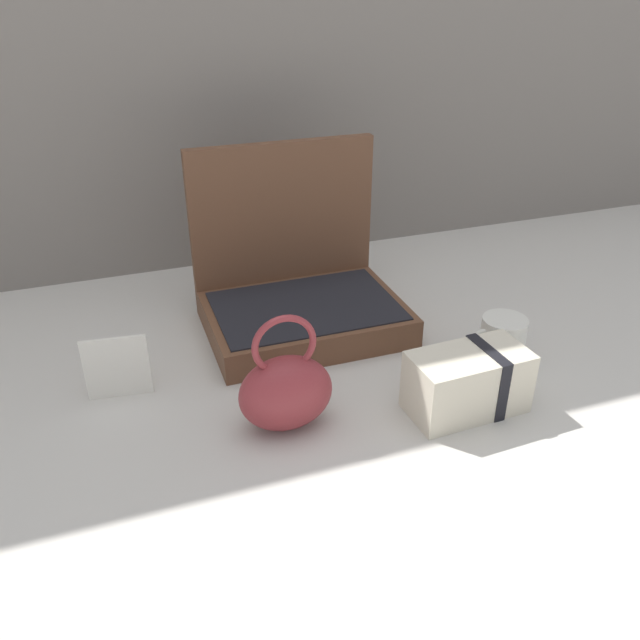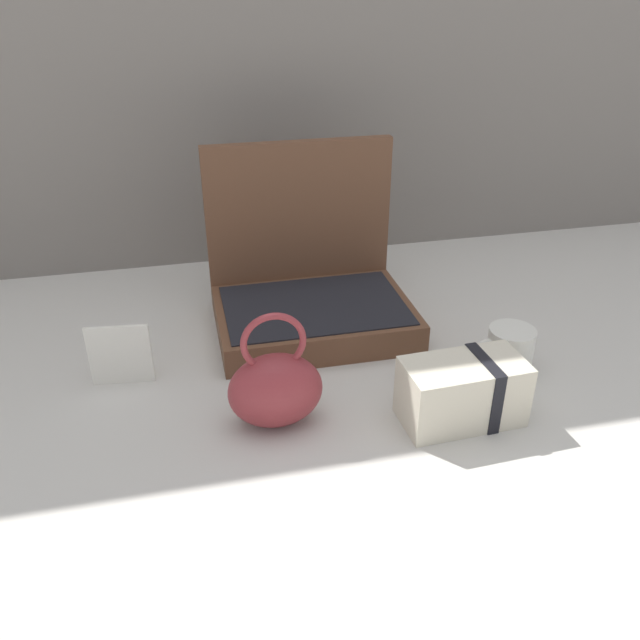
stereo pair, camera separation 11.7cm
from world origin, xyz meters
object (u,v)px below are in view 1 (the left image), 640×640
Objects in this scene: cream_toiletry_bag at (469,382)px; coffee_mug at (501,339)px; open_suitcase at (298,287)px; teal_pouch_handbag at (286,390)px; info_card_left at (117,367)px.

cream_toiletry_bag is 1.69× the size of coffee_mug.
cream_toiletry_bag is at bearing -65.38° from open_suitcase.
coffee_mug is at bearing 7.49° from teal_pouch_handbag.
coffee_mug is (0.45, 0.06, -0.03)m from teal_pouch_handbag.
teal_pouch_handbag is 1.02× the size of cream_toiletry_bag.
teal_pouch_handbag is at bearing -29.09° from info_card_left.
coffee_mug is at bearing -3.46° from info_card_left.
info_card_left is (-0.38, -0.15, -0.02)m from open_suitcase.
info_card_left is at bearing 170.18° from coffee_mug.
teal_pouch_handbag is 0.31m from cream_toiletry_bag.
teal_pouch_handbag is 0.45m from coffee_mug.
cream_toiletry_bag is 0.61m from info_card_left.
open_suitcase reaches higher than info_card_left.
open_suitcase is 0.36m from teal_pouch_handbag.
cream_toiletry_bag is 0.18m from coffee_mug.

